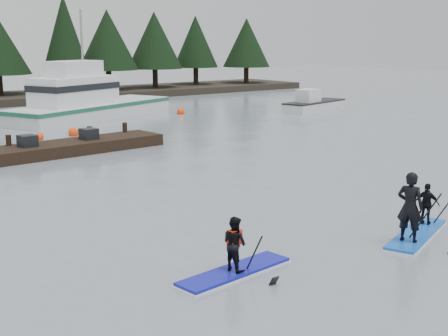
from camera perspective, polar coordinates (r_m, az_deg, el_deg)
ground at (r=15.82m, az=13.59°, el=-7.41°), size 160.00×160.00×0.00m
fishing_boat_medium at (r=41.71m, az=-12.36°, el=5.17°), size 12.92×7.98×7.71m
skiff at (r=45.83m, az=8.27°, el=5.65°), size 6.06×2.95×0.68m
buoy_c at (r=43.32m, az=-3.98°, el=4.95°), size 0.53×0.53×0.53m
buoy_b at (r=33.48m, az=-16.55°, el=2.49°), size 0.49×0.49×0.49m
buoy_d at (r=34.50m, az=-13.60°, el=2.91°), size 0.55×0.55×0.55m
paddleboard_solo at (r=13.80m, az=0.97°, el=-7.91°), size 2.97×1.14×1.81m
paddleboard_duo at (r=16.86m, az=17.13°, el=-4.06°), size 3.29×1.82×2.40m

